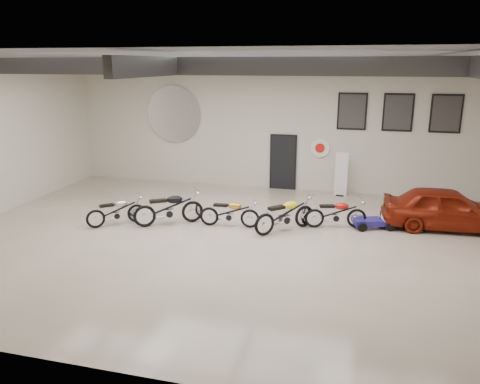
% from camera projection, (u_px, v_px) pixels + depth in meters
% --- Properties ---
extents(floor, '(16.00, 12.00, 0.01)m').
position_uv_depth(floor, '(229.00, 241.00, 13.08)').
color(floor, '#C4AD95').
rests_on(floor, ground).
extents(ceiling, '(16.00, 12.00, 0.01)m').
position_uv_depth(ceiling, '(228.00, 55.00, 11.75)').
color(ceiling, gray).
rests_on(ceiling, back_wall).
extents(back_wall, '(16.00, 0.02, 5.00)m').
position_uv_depth(back_wall, '(271.00, 125.00, 18.01)').
color(back_wall, beige).
rests_on(back_wall, floor).
extents(ceiling_beams, '(15.80, 11.80, 0.32)m').
position_uv_depth(ceiling_beams, '(228.00, 65.00, 11.81)').
color(ceiling_beams, '#585B60').
rests_on(ceiling_beams, ceiling).
extents(door, '(0.92, 0.08, 2.10)m').
position_uv_depth(door, '(283.00, 163.00, 18.23)').
color(door, black).
rests_on(door, back_wall).
extents(logo_plaque, '(2.30, 0.06, 1.16)m').
position_uv_depth(logo_plaque, '(174.00, 114.00, 18.85)').
color(logo_plaque, silver).
rests_on(logo_plaque, back_wall).
extents(poster_left, '(1.05, 0.08, 1.35)m').
position_uv_depth(poster_left, '(352.00, 111.00, 17.08)').
color(poster_left, black).
rests_on(poster_left, back_wall).
extents(poster_mid, '(1.05, 0.08, 1.35)m').
position_uv_depth(poster_mid, '(398.00, 112.00, 16.69)').
color(poster_mid, black).
rests_on(poster_mid, back_wall).
extents(poster_right, '(1.05, 0.08, 1.35)m').
position_uv_depth(poster_right, '(446.00, 114.00, 16.30)').
color(poster_right, black).
rests_on(poster_right, back_wall).
extents(oil_sign, '(0.72, 0.10, 0.72)m').
position_uv_depth(oil_sign, '(320.00, 148.00, 17.71)').
color(oil_sign, white).
rests_on(oil_sign, back_wall).
extents(banner_stand, '(0.48, 0.21, 1.72)m').
position_uv_depth(banner_stand, '(341.00, 173.00, 17.31)').
color(banner_stand, white).
rests_on(banner_stand, floor).
extents(motorcycle_silver, '(1.69, 1.59, 0.92)m').
position_uv_depth(motorcycle_silver, '(116.00, 211.00, 14.25)').
color(motorcycle_silver, silver).
rests_on(motorcycle_silver, floor).
extents(motorcycle_black, '(2.12, 1.69, 1.09)m').
position_uv_depth(motorcycle_black, '(169.00, 207.00, 14.27)').
color(motorcycle_black, silver).
rests_on(motorcycle_black, floor).
extents(motorcycle_gold, '(1.83, 0.71, 0.93)m').
position_uv_depth(motorcycle_gold, '(229.00, 212.00, 14.10)').
color(motorcycle_gold, silver).
rests_on(motorcycle_gold, floor).
extents(motorcycle_yellow, '(1.89, 1.93, 1.07)m').
position_uv_depth(motorcycle_yellow, '(285.00, 214.00, 13.70)').
color(motorcycle_yellow, silver).
rests_on(motorcycle_yellow, floor).
extents(motorcycle_red, '(1.90, 1.01, 0.94)m').
position_uv_depth(motorcycle_red, '(336.00, 213.00, 14.02)').
color(motorcycle_red, silver).
rests_on(motorcycle_red, floor).
extents(go_kart, '(1.63, 1.08, 0.54)m').
position_uv_depth(go_kart, '(378.00, 219.00, 14.04)').
color(go_kart, navy).
rests_on(go_kart, floor).
extents(vintage_car, '(1.69, 3.77, 1.26)m').
position_uv_depth(vintage_car, '(447.00, 208.00, 13.90)').
color(vintage_car, maroon).
rests_on(vintage_car, floor).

